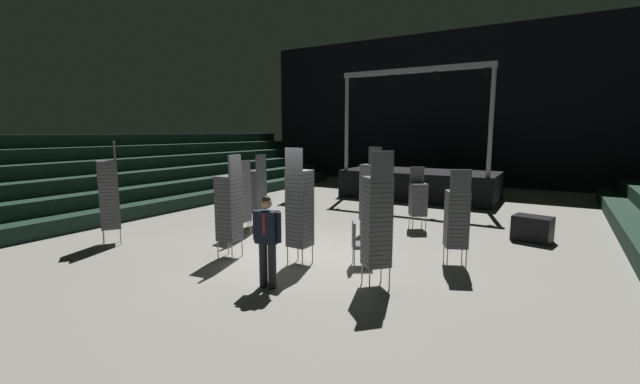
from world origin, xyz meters
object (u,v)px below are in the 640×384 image
chair_stack_aisle_left (292,181)px  chair_stack_aisle_right (240,199)px  man_with_tie (267,236)px  chair_stack_mid_centre (457,218)px  chair_stack_mid_right (377,220)px  chair_stack_front_left (300,207)px  chair_stack_rear_right (257,191)px  chair_stack_rear_left (109,194)px  equipment_road_case (532,229)px  stage_riser (420,183)px  loose_chair_near_man (360,241)px  chair_stack_rear_centre (371,191)px  chair_stack_front_right (229,207)px  chair_stack_mid_left (418,198)px

chair_stack_aisle_left → chair_stack_aisle_right: size_ratio=0.83×
man_with_tie → chair_stack_mid_centre: chair_stack_mid_centre is taller
man_with_tie → chair_stack_mid_right: (1.67, 1.02, 0.29)m
chair_stack_front_left → chair_stack_rear_right: size_ratio=1.16×
man_with_tie → chair_stack_rear_right: chair_stack_rear_right is taller
chair_stack_aisle_right → chair_stack_mid_centre: bearing=-86.0°
man_with_tie → chair_stack_aisle_right: bearing=-49.6°
chair_stack_rear_left → chair_stack_mid_right: bearing=-141.4°
man_with_tie → chair_stack_rear_left: size_ratio=0.66×
chair_stack_mid_centre → equipment_road_case: 3.36m
stage_riser → chair_stack_mid_right: size_ratio=2.52×
chair_stack_rear_left → loose_chair_near_man: (6.07, 1.62, -0.75)m
stage_riser → chair_stack_mid_centre: bearing=-68.5°
chair_stack_rear_left → chair_stack_aisle_left: (0.43, 7.39, -0.42)m
chair_stack_mid_centre → chair_stack_aisle_right: (-5.55, -0.41, 0.00)m
chair_stack_mid_centre → chair_stack_rear_centre: bearing=125.5°
chair_stack_front_right → chair_stack_mid_centre: bearing=-72.4°
chair_stack_front_right → chair_stack_mid_left: 5.55m
man_with_tie → chair_stack_mid_right: size_ratio=0.68×
stage_riser → equipment_road_case: size_ratio=6.92×
chair_stack_rear_right → chair_stack_aisle_left: 4.28m
chair_stack_mid_right → chair_stack_rear_left: size_ratio=0.97×
chair_stack_rear_right → chair_stack_rear_centre: chair_stack_rear_centre is taller
chair_stack_mid_left → chair_stack_mid_centre: chair_stack_mid_centre is taller
chair_stack_front_left → chair_stack_aisle_left: bearing=127.3°
chair_stack_rear_left → chair_stack_aisle_right: chair_stack_rear_left is taller
loose_chair_near_man → chair_stack_front_left: bearing=-94.4°
man_with_tie → equipment_road_case: (3.94, 5.99, -0.62)m
chair_stack_mid_left → loose_chair_near_man: bearing=56.2°
chair_stack_mid_left → man_with_tie: bearing=47.5°
chair_stack_front_left → chair_stack_aisle_left: (-4.51, 6.33, -0.38)m
chair_stack_front_right → chair_stack_front_left: bearing=-82.5°
man_with_tie → chair_stack_mid_centre: 3.98m
stage_riser → loose_chair_near_man: (1.54, -9.36, -0.13)m
chair_stack_front_right → chair_stack_mid_right: bearing=-95.9°
chair_stack_rear_left → equipment_road_case: (9.09, 5.67, -0.95)m
stage_riser → chair_stack_aisle_right: bearing=-104.6°
chair_stack_rear_centre → chair_stack_aisle_right: 3.53m
chair_stack_mid_right → chair_stack_mid_centre: bearing=18.4°
chair_stack_mid_right → chair_stack_rear_left: bearing=140.7°
chair_stack_rear_centre → chair_stack_aisle_right: size_ratio=1.17×
chair_stack_mid_centre → chair_stack_rear_centre: 3.04m
chair_stack_aisle_left → chair_stack_rear_centre: bearing=87.8°
chair_stack_rear_left → stage_riser: bearing=-79.7°
chair_stack_mid_left → chair_stack_rear_left: bearing=8.8°
chair_stack_rear_right → chair_stack_rear_left: bearing=153.8°
stage_riser → chair_stack_rear_left: size_ratio=2.43×
man_with_tie → chair_stack_rear_centre: chair_stack_rear_centre is taller
chair_stack_rear_right → chair_stack_rear_centre: bearing=-73.1°
chair_stack_rear_left → chair_stack_mid_left: bearing=-105.6°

